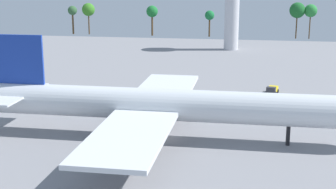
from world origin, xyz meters
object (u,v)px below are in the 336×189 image
object	(u,v)px
control_tower	(232,3)
cargo_airplane	(165,105)
catering_truck	(193,98)
baggage_tug	(272,90)

from	to	relation	value
control_tower	cargo_airplane	bearing A→B (deg)	-93.65
catering_truck	control_tower	world-z (taller)	control_tower
catering_truck	control_tower	xyz separation A→B (m)	(4.97, 83.86, 16.98)
catering_truck	control_tower	size ratio (longest dim) A/B	0.15
baggage_tug	control_tower	distance (m)	75.15
baggage_tug	catering_truck	xyz separation A→B (m)	(-18.16, -11.86, 0.05)
baggage_tug	control_tower	size ratio (longest dim) A/B	0.17
baggage_tug	catering_truck	distance (m)	21.69
cargo_airplane	control_tower	bearing A→B (deg)	86.35
catering_truck	cargo_airplane	bearing A→B (deg)	-94.50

